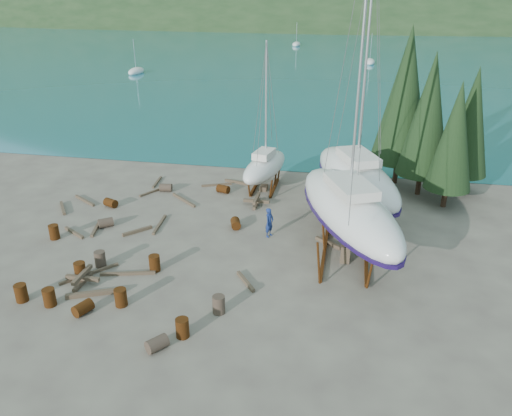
% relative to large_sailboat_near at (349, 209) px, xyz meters
% --- Properties ---
extents(ground, '(600.00, 600.00, 0.00)m').
position_rel_large_sailboat_near_xyz_m(ground, '(-7.62, -1.78, -2.86)').
color(ground, '#564B43').
rests_on(ground, ground).
extents(bay_water, '(700.00, 700.00, 0.00)m').
position_rel_large_sailboat_near_xyz_m(bay_water, '(-7.62, 313.22, -2.86)').
color(bay_water, '#19747E').
rests_on(bay_water, ground).
extents(far_hill, '(800.00, 360.00, 110.00)m').
position_rel_large_sailboat_near_xyz_m(far_hill, '(-7.62, 318.22, -2.86)').
color(far_hill, '#1A3118').
rests_on(far_hill, ground).
extents(far_house_left, '(6.60, 5.60, 5.60)m').
position_rel_large_sailboat_near_xyz_m(far_house_left, '(-67.62, 188.22, 0.06)').
color(far_house_left, beige).
rests_on(far_house_left, ground).
extents(far_house_center, '(6.60, 5.60, 5.60)m').
position_rel_large_sailboat_near_xyz_m(far_house_center, '(-27.62, 188.22, 0.06)').
color(far_house_center, beige).
rests_on(far_house_center, ground).
extents(far_house_right, '(6.60, 5.60, 5.60)m').
position_rel_large_sailboat_near_xyz_m(far_house_right, '(22.38, 188.22, 0.06)').
color(far_house_right, beige).
rests_on(far_house_right, ground).
extents(cypress_near_right, '(3.60, 3.60, 10.00)m').
position_rel_large_sailboat_near_xyz_m(cypress_near_right, '(4.88, 10.22, 2.93)').
color(cypress_near_right, black).
rests_on(cypress_near_right, ground).
extents(cypress_mid_right, '(3.06, 3.06, 8.50)m').
position_rel_large_sailboat_near_xyz_m(cypress_mid_right, '(6.38, 8.22, 2.06)').
color(cypress_mid_right, black).
rests_on(cypress_mid_right, ground).
extents(cypress_back_left, '(4.14, 4.14, 11.50)m').
position_rel_large_sailboat_near_xyz_m(cypress_back_left, '(3.38, 12.22, 3.80)').
color(cypress_back_left, black).
rests_on(cypress_back_left, ground).
extents(cypress_far_right, '(3.24, 3.24, 9.00)m').
position_rel_large_sailboat_near_xyz_m(cypress_far_right, '(7.88, 11.22, 2.35)').
color(cypress_far_right, black).
rests_on(cypress_far_right, ground).
extents(moored_boat_left, '(2.00, 5.00, 6.05)m').
position_rel_large_sailboat_near_xyz_m(moored_boat_left, '(-37.62, 58.22, -2.47)').
color(moored_boat_left, silver).
rests_on(moored_boat_left, ground).
extents(moored_boat_mid, '(2.00, 5.00, 6.05)m').
position_rel_large_sailboat_near_xyz_m(moored_boat_mid, '(2.38, 78.22, -2.47)').
color(moored_boat_mid, silver).
rests_on(moored_boat_mid, ground).
extents(moored_boat_far, '(2.00, 5.00, 6.05)m').
position_rel_large_sailboat_near_xyz_m(moored_boat_far, '(-15.62, 108.22, -2.47)').
color(moored_boat_far, silver).
rests_on(moored_boat_far, ground).
extents(large_sailboat_near, '(7.53, 11.65, 17.76)m').
position_rel_large_sailboat_near_xyz_m(large_sailboat_near, '(0.00, 0.00, 0.00)').
color(large_sailboat_near, silver).
rests_on(large_sailboat_near, ground).
extents(large_sailboat_far, '(7.09, 10.99, 16.84)m').
position_rel_large_sailboat_near_xyz_m(large_sailboat_far, '(0.35, 5.44, -0.11)').
color(large_sailboat_far, silver).
rests_on(large_sailboat_far, ground).
extents(small_sailboat_shore, '(3.33, 6.84, 10.50)m').
position_rel_large_sailboat_near_xyz_m(small_sailboat_shore, '(-6.20, 9.15, -1.12)').
color(small_sailboat_shore, silver).
rests_on(small_sailboat_shore, ground).
extents(worker, '(0.65, 0.78, 1.81)m').
position_rel_large_sailboat_near_xyz_m(worker, '(-4.56, 1.56, -1.95)').
color(worker, navy).
rests_on(worker, ground).
extents(drum_0, '(0.58, 0.58, 0.88)m').
position_rel_large_sailboat_near_xyz_m(drum_0, '(-13.48, -7.47, -2.42)').
color(drum_0, '#512C0E').
rests_on(drum_0, ground).
extents(drum_1, '(1.00, 1.05, 0.58)m').
position_rel_large_sailboat_near_xyz_m(drum_1, '(-7.37, -9.48, -2.57)').
color(drum_1, '#2D2823').
rests_on(drum_1, ground).
extents(drum_2, '(1.03, 0.87, 0.58)m').
position_rel_large_sailboat_near_xyz_m(drum_2, '(-15.89, 3.81, -2.57)').
color(drum_2, '#512C0E').
rests_on(drum_2, ground).
extents(drum_3, '(0.58, 0.58, 0.88)m').
position_rel_large_sailboat_near_xyz_m(drum_3, '(-10.19, -6.83, -2.42)').
color(drum_3, '#512C0E').
rests_on(drum_3, ground).
extents(drum_4, '(1.01, 0.82, 0.58)m').
position_rel_large_sailboat_near_xyz_m(drum_4, '(-9.02, 7.75, -2.57)').
color(drum_4, '#512C0E').
rests_on(drum_4, ground).
extents(drum_6, '(0.83, 1.02, 0.58)m').
position_rel_large_sailboat_near_xyz_m(drum_6, '(-6.80, 2.30, -2.57)').
color(drum_6, '#512C0E').
rests_on(drum_6, ground).
extents(drum_7, '(0.58, 0.58, 0.88)m').
position_rel_large_sailboat_near_xyz_m(drum_7, '(-6.61, -8.47, -2.42)').
color(drum_7, '#512C0E').
rests_on(drum_7, ground).
extents(drum_8, '(0.58, 0.58, 0.88)m').
position_rel_large_sailboat_near_xyz_m(drum_8, '(-17.04, -1.21, -2.42)').
color(drum_8, '#512C0E').
rests_on(drum_8, ground).
extents(drum_9, '(0.94, 0.67, 0.58)m').
position_rel_large_sailboat_near_xyz_m(drum_9, '(-13.21, 7.23, -2.57)').
color(drum_9, '#2D2823').
rests_on(drum_9, ground).
extents(drum_10, '(0.58, 0.58, 0.88)m').
position_rel_large_sailboat_near_xyz_m(drum_10, '(-13.30, -4.95, -2.42)').
color(drum_10, '#512C0E').
rests_on(drum_10, ground).
extents(drum_12, '(0.88, 1.04, 0.58)m').
position_rel_large_sailboat_near_xyz_m(drum_12, '(-11.63, -7.76, -2.57)').
color(drum_12, '#512C0E').
rests_on(drum_12, ground).
extents(drum_13, '(0.58, 0.58, 0.88)m').
position_rel_large_sailboat_near_xyz_m(drum_13, '(-15.00, -7.39, -2.42)').
color(drum_13, '#512C0E').
rests_on(drum_13, ground).
extents(drum_14, '(0.58, 0.58, 0.88)m').
position_rel_large_sailboat_near_xyz_m(drum_14, '(-9.82, -3.54, -2.42)').
color(drum_14, '#512C0E').
rests_on(drum_14, ground).
extents(drum_15, '(1.05, 1.00, 0.58)m').
position_rel_large_sailboat_near_xyz_m(drum_15, '(-14.79, 0.85, -2.57)').
color(drum_15, '#2D2823').
rests_on(drum_15, ground).
extents(drum_16, '(0.58, 0.58, 0.88)m').
position_rel_large_sailboat_near_xyz_m(drum_16, '(-12.84, -3.68, -2.42)').
color(drum_16, '#2D2823').
rests_on(drum_16, ground).
extents(drum_17, '(0.58, 0.58, 0.88)m').
position_rel_large_sailboat_near_xyz_m(drum_17, '(-5.54, -6.52, -2.42)').
color(drum_17, '#2D2823').
rests_on(drum_17, ground).
extents(timber_0, '(0.39, 2.30, 0.14)m').
position_rel_large_sailboat_near_xyz_m(timber_0, '(-14.48, 8.69, -2.79)').
color(timber_0, brown).
rests_on(timber_0, ground).
extents(timber_1, '(1.59, 1.25, 0.19)m').
position_rel_large_sailboat_near_xyz_m(timber_1, '(-1.00, 1.16, -2.76)').
color(timber_1, brown).
rests_on(timber_1, ground).
extents(timber_2, '(1.42, 1.86, 0.19)m').
position_rel_large_sailboat_near_xyz_m(timber_2, '(-18.91, 2.80, -2.77)').
color(timber_2, brown).
rests_on(timber_2, ground).
extents(timber_3, '(2.14, 2.54, 0.15)m').
position_rel_large_sailboat_near_xyz_m(timber_3, '(-13.00, -4.62, -2.79)').
color(timber_3, brown).
rests_on(timber_3, ground).
extents(timber_4, '(0.59, 1.79, 0.17)m').
position_rel_large_sailboat_near_xyz_m(timber_4, '(-15.17, 0.19, -2.78)').
color(timber_4, brown).
rests_on(timber_4, ground).
extents(timber_5, '(2.80, 0.88, 0.16)m').
position_rel_large_sailboat_near_xyz_m(timber_5, '(-11.05, -4.23, -2.78)').
color(timber_5, brown).
rests_on(timber_5, ground).
extents(timber_6, '(2.11, 0.71, 0.19)m').
position_rel_large_sailboat_near_xyz_m(timber_6, '(-8.41, 9.81, -2.77)').
color(timber_6, brown).
rests_on(timber_6, ground).
extents(timber_7, '(1.27, 1.67, 0.17)m').
position_rel_large_sailboat_near_xyz_m(timber_7, '(-4.86, -3.81, -2.77)').
color(timber_7, brown).
rests_on(timber_7, ground).
extents(timber_8, '(1.43, 1.56, 0.19)m').
position_rel_large_sailboat_near_xyz_m(timber_8, '(-12.56, 0.50, -2.77)').
color(timber_8, brown).
rests_on(timber_8, ground).
extents(timber_9, '(2.16, 1.03, 0.15)m').
position_rel_large_sailboat_near_xyz_m(timber_9, '(-9.85, 9.03, -2.79)').
color(timber_9, brown).
rests_on(timber_9, ground).
extents(timber_10, '(2.28, 1.98, 0.16)m').
position_rel_large_sailboat_near_xyz_m(timber_10, '(-11.33, 5.71, -2.78)').
color(timber_10, brown).
rests_on(timber_10, ground).
extents(timber_11, '(0.39, 2.69, 0.15)m').
position_rel_large_sailboat_near_xyz_m(timber_11, '(-11.57, 1.66, -2.78)').
color(timber_11, brown).
rests_on(timber_11, ground).
extents(timber_12, '(1.82, 1.20, 0.17)m').
position_rel_large_sailboat_near_xyz_m(timber_12, '(-16.24, -0.43, -2.78)').
color(timber_12, brown).
rests_on(timber_12, ground).
extents(timber_15, '(1.46, 2.42, 0.15)m').
position_rel_large_sailboat_near_xyz_m(timber_15, '(-14.00, 6.96, -2.79)').
color(timber_15, brown).
rests_on(timber_15, ground).
extents(timber_16, '(2.62, 1.35, 0.23)m').
position_rel_large_sailboat_near_xyz_m(timber_16, '(-11.80, -6.29, -2.75)').
color(timber_16, brown).
rests_on(timber_16, ground).
extents(timber_17, '(2.16, 1.49, 0.16)m').
position_rel_large_sailboat_near_xyz_m(timber_17, '(-18.11, 4.30, -2.78)').
color(timber_17, brown).
rests_on(timber_17, ground).
extents(timber_pile_fore, '(1.80, 1.80, 0.60)m').
position_rel_large_sailboat_near_xyz_m(timber_pile_fore, '(-12.92, -5.42, -2.56)').
color(timber_pile_fore, brown).
rests_on(timber_pile_fore, ground).
extents(timber_pile_aft, '(1.80, 1.80, 0.60)m').
position_rel_large_sailboat_near_xyz_m(timber_pile_aft, '(-6.20, 5.98, -2.56)').
color(timber_pile_aft, brown).
rests_on(timber_pile_aft, ground).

